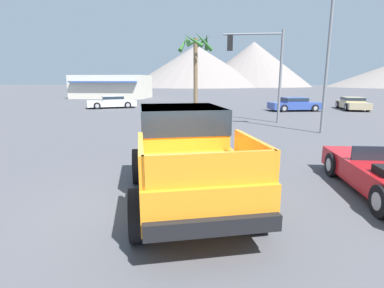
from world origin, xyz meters
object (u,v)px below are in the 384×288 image
parked_car_white (112,102)px  traffic_light_main (258,59)px  parked_car_tan (352,103)px  street_lamp_post (330,29)px  orange_pickup_truck (185,148)px  palm_tree_tall (196,52)px  parked_car_blue (295,104)px

parked_car_white → traffic_light_main: size_ratio=0.86×
parked_car_tan → street_lamp_post: 15.18m
orange_pickup_truck → palm_tree_tall: bearing=78.7°
street_lamp_post → palm_tree_tall: size_ratio=1.27×
traffic_light_main → street_lamp_post: street_lamp_post is taller
parked_car_blue → street_lamp_post: size_ratio=0.55×
parked_car_white → parked_car_blue: bearing=-119.9°
traffic_light_main → orange_pickup_truck: bearing=77.4°
orange_pickup_truck → parked_car_blue: 21.41m
orange_pickup_truck → parked_car_white: 23.40m
traffic_light_main → parked_car_white: bearing=-34.0°
parked_car_white → street_lamp_post: street_lamp_post is taller
parked_car_blue → traffic_light_main: size_ratio=0.83×
parked_car_blue → parked_car_tan: parked_car_blue is taller
parked_car_tan → traffic_light_main: (-9.47, -9.28, 3.30)m
orange_pickup_truck → street_lamp_post: (5.74, 9.03, 3.84)m
orange_pickup_truck → palm_tree_tall: palm_tree_tall is taller
parked_car_tan → palm_tree_tall: (-14.00, -1.79, 4.37)m
street_lamp_post → palm_tree_tall: 13.40m
traffic_light_main → street_lamp_post: bearing=128.2°
parked_car_blue → parked_car_white: bearing=-105.3°
street_lamp_post → orange_pickup_truck: bearing=-122.4°
traffic_light_main → palm_tree_tall: palm_tree_tall is taller
parked_car_white → traffic_light_main: 15.61m
parked_car_white → street_lamp_post: (15.54, -12.21, 4.38)m
parked_car_white → street_lamp_post: size_ratio=0.57×
orange_pickup_truck → parked_car_tan: orange_pickup_truck is taller
orange_pickup_truck → parked_car_white: size_ratio=1.10×
parked_car_blue → palm_tree_tall: (-8.58, -0.07, 4.36)m
parked_car_tan → traffic_light_main: traffic_light_main is taller
parked_car_white → traffic_light_main: traffic_light_main is taller
traffic_light_main → palm_tree_tall: (-4.53, 7.49, 1.06)m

